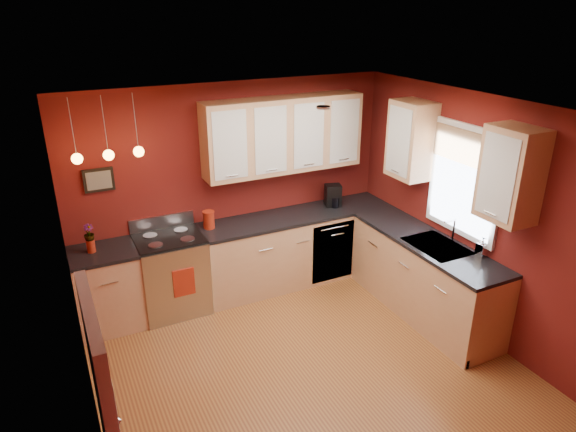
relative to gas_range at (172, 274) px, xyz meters
name	(u,v)px	position (x,y,z in m)	size (l,w,h in m)	color
floor	(314,376)	(0.92, -1.80, -0.48)	(4.20, 4.20, 0.00)	#99642C
ceiling	(320,115)	(0.92, -1.80, 2.12)	(4.00, 4.20, 0.02)	white
wall_back	(234,189)	(0.92, 0.30, 0.82)	(4.00, 0.02, 2.60)	maroon
wall_front	(500,416)	(0.92, -3.90, 0.82)	(4.00, 0.02, 2.60)	maroon
wall_left	(80,315)	(-1.08, -1.80, 0.82)	(0.02, 4.20, 2.60)	maroon
wall_right	(482,221)	(2.92, -1.80, 0.82)	(0.02, 4.20, 2.60)	maroon
base_cabinets_back_left	(108,290)	(-0.73, 0.00, -0.03)	(0.70, 0.60, 0.90)	tan
base_cabinets_back_right	(297,248)	(1.65, 0.00, -0.03)	(2.54, 0.60, 0.90)	tan
base_cabinets_right	(424,278)	(2.62, -1.35, -0.03)	(0.60, 2.10, 0.90)	tan
counter_back_left	(102,253)	(-0.73, 0.00, 0.44)	(0.70, 0.62, 0.04)	black
counter_back_right	(297,215)	(1.65, 0.00, 0.44)	(2.54, 0.62, 0.04)	black
counter_right	(428,242)	(2.62, -1.35, 0.44)	(0.62, 2.10, 0.04)	black
gas_range	(172,274)	(0.00, 0.00, 0.00)	(0.76, 0.64, 1.11)	#AEAEB2
dishwasher_front	(333,252)	(2.02, -0.29, -0.03)	(0.60, 0.02, 0.80)	#AEAEB2
sink	(437,248)	(2.62, -1.50, 0.43)	(0.50, 0.70, 0.33)	gray
window	(465,178)	(2.89, -1.50, 1.21)	(0.06, 1.02, 1.22)	white
upper_cabinets_back	(284,135)	(1.52, 0.12, 1.47)	(2.00, 0.35, 0.90)	tan
upper_cabinets_right	(456,155)	(2.75, -1.48, 1.47)	(0.35, 1.95, 0.90)	tan
wall_picture	(99,180)	(-0.63, 0.28, 1.17)	(0.32, 0.03, 0.26)	black
pendant_lights	(109,154)	(-0.53, -0.05, 1.53)	(0.71, 0.11, 0.66)	gray
red_canister	(209,220)	(0.51, 0.07, 0.57)	(0.14, 0.14, 0.21)	#9F2411
red_vase	(91,246)	(-0.83, 0.02, 0.53)	(0.09, 0.09, 0.14)	#9F2411
flowers	(89,233)	(-0.83, 0.02, 0.68)	(0.11, 0.11, 0.20)	#9F2411
coffee_maker	(333,196)	(2.20, 0.04, 0.59)	(0.24, 0.24, 0.29)	black
soap_pump	(482,246)	(2.87, -1.90, 0.57)	(0.10, 0.10, 0.22)	silver
dish_towel	(184,282)	(0.05, -0.33, 0.04)	(0.24, 0.02, 0.33)	#9F2411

